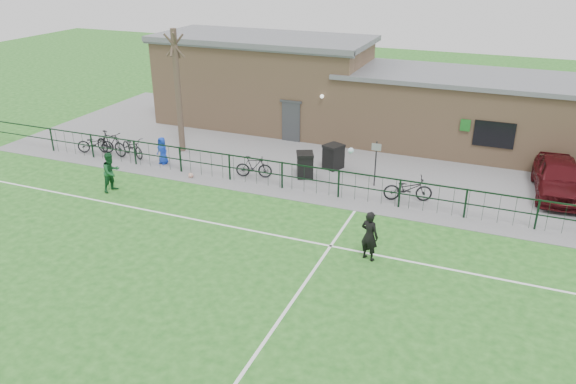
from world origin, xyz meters
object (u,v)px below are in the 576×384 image
at_px(wheelie_bin_right, 333,157).
at_px(outfield_player, 111,172).
at_px(wheelie_bin_left, 305,166).
at_px(bicycle_d, 254,167).
at_px(bicycle_b, 111,143).
at_px(sign_post, 375,164).
at_px(spectator_child, 162,151).
at_px(bicycle_a, 95,143).
at_px(bicycle_e, 408,189).
at_px(bare_tree, 178,92).
at_px(ball_ground, 191,175).
at_px(car_maroon, 559,177).
at_px(bicycle_c, 132,147).

xyz_separation_m(wheelie_bin_right, outfield_player, (-7.80, -5.97, 0.30)).
distance_m(wheelie_bin_left, wheelie_bin_right, 1.71).
bearing_deg(bicycle_d, bicycle_b, 75.81).
bearing_deg(bicycle_b, sign_post, -75.21).
height_order(wheelie_bin_left, bicycle_b, bicycle_b).
height_order(bicycle_b, spectator_child, spectator_child).
distance_m(wheelie_bin_right, bicycle_d, 3.78).
bearing_deg(bicycle_a, wheelie_bin_right, -98.28).
height_order(wheelie_bin_right, bicycle_e, wheelie_bin_right).
xyz_separation_m(bare_tree, wheelie_bin_left, (6.95, -0.94, -2.46)).
relative_size(bicycle_a, ball_ground, 7.94).
xyz_separation_m(car_maroon, bicycle_e, (-5.59, -2.91, -0.26)).
relative_size(bicycle_b, bicycle_d, 1.23).
height_order(bicycle_b, ball_ground, bicycle_b).
xyz_separation_m(sign_post, bicycle_d, (-5.20, -1.09, -0.51)).
bearing_deg(spectator_child, wheelie_bin_left, 23.38).
bearing_deg(car_maroon, spectator_child, -173.62).
relative_size(bare_tree, wheelie_bin_right, 5.69).
xyz_separation_m(sign_post, bicycle_e, (1.61, -0.98, -0.49)).
bearing_deg(ball_ground, outfield_player, -132.71).
relative_size(bicycle_a, outfield_player, 1.08).
xyz_separation_m(car_maroon, bicycle_a, (-21.09, -3.07, -0.29)).
distance_m(bicycle_e, ball_ground, 9.50).
bearing_deg(bicycle_d, sign_post, -92.73).
bearing_deg(spectator_child, bare_tree, 109.58).
xyz_separation_m(bare_tree, ball_ground, (2.27, -2.95, -2.89)).
bearing_deg(car_maroon, ball_ground, -168.53).
relative_size(bicycle_b, ball_ground, 8.78).
height_order(bicycle_a, bicycle_c, bicycle_c).
distance_m(wheelie_bin_right, sign_post, 2.68).
distance_m(car_maroon, bicycle_d, 12.78).
distance_m(bicycle_a, outfield_player, 5.19).
relative_size(bare_tree, car_maroon, 1.33).
distance_m(bare_tree, wheelie_bin_right, 8.18).
bearing_deg(ball_ground, bicycle_b, 168.35).
height_order(wheelie_bin_right, bicycle_c, wheelie_bin_right).
bearing_deg(wheelie_bin_left, bare_tree, 147.82).
bearing_deg(bicycle_e, car_maroon, -79.95).
bearing_deg(bicycle_e, bicycle_c, 72.15).
xyz_separation_m(outfield_player, ball_ground, (2.28, 2.47, -0.73)).
distance_m(wheelie_bin_left, bicycle_c, 8.76).
distance_m(wheelie_bin_right, bicycle_c, 9.82).
relative_size(outfield_player, ball_ground, 7.35).
xyz_separation_m(wheelie_bin_right, spectator_child, (-7.63, -2.48, 0.12)).
height_order(sign_post, bicycle_d, sign_post).
bearing_deg(wheelie_bin_left, outfield_player, -171.67).
bearing_deg(wheelie_bin_right, outfield_player, -118.12).
distance_m(bicycle_c, outfield_player, 4.20).
bearing_deg(car_maroon, bicycle_d, -170.22).
xyz_separation_m(wheelie_bin_right, bicycle_c, (-9.58, -2.18, -0.04)).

